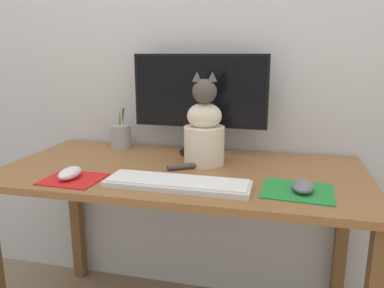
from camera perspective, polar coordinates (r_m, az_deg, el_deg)
name	(u,v)px	position (r m, az deg, el deg)	size (l,w,h in m)	color
wall_back	(202,25)	(1.68, 1.58, 17.61)	(7.00, 0.04, 2.50)	silver
desk	(182,194)	(1.42, -1.58, -7.58)	(1.34, 0.65, 0.72)	brown
monitor	(200,97)	(1.56, 1.18, 7.13)	(0.56, 0.17, 0.42)	black
keyboard	(177,183)	(1.20, -2.24, -6.00)	(0.47, 0.14, 0.02)	silver
mousepad_left	(73,179)	(1.33, -17.68, -5.11)	(0.20, 0.17, 0.00)	red
mousepad_right	(298,191)	(1.21, 15.78, -6.88)	(0.23, 0.20, 0.00)	#238438
computer_mouse_left	(70,173)	(1.33, -18.11, -4.24)	(0.06, 0.11, 0.04)	white
computer_mouse_right	(303,186)	(1.20, 16.52, -6.20)	(0.06, 0.11, 0.03)	slate
cat	(204,131)	(1.42, 1.86, 2.06)	(0.21, 0.22, 0.35)	beige
pen_cup	(121,136)	(1.71, -10.81, 1.16)	(0.09, 0.09, 0.18)	#99999E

